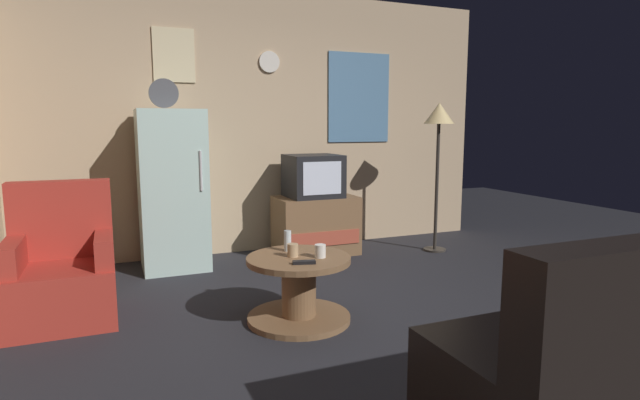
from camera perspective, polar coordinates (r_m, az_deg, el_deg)
The scene contains 13 objects.
ground_plane at distance 3.57m, azimuth 5.66°, elevation -13.98°, with size 12.00×12.00×0.00m, color #232328.
wall_with_art at distance 5.58m, azimuth -6.10°, elevation 8.56°, with size 5.20×0.12×2.75m.
fridge at distance 5.00m, azimuth -16.17°, elevation 1.12°, with size 0.60×0.62×1.77m.
tv_stand at distance 5.41m, azimuth -0.48°, elevation -2.84°, with size 0.84×0.53×0.61m.
crt_tv at distance 5.32m, azimuth -0.78°, elevation 2.71°, with size 0.54×0.51×0.44m.
standing_lamp at distance 5.57m, azimuth 13.14°, elevation 8.17°, with size 0.32×0.32×1.59m.
coffee_table at distance 3.59m, azimuth -2.38°, elevation -9.90°, with size 0.72×0.72×0.46m.
wine_glass at distance 3.67m, azimuth -3.64°, elevation -4.58°, with size 0.05×0.05×0.15m, color silver.
mug_ceramic_white at distance 3.49m, azimuth 0.02°, elevation -5.72°, with size 0.08×0.08×0.09m, color silver.
mug_ceramic_tan at distance 3.52m, azimuth -3.06°, elevation -5.63°, with size 0.08×0.08×0.09m, color tan.
remote_control at distance 3.34m, azimuth -1.79°, elevation -6.98°, with size 0.15×0.04×0.02m, color black.
armchair at distance 4.03m, azimuth -26.83°, elevation -7.20°, with size 0.68×0.68×0.96m.
couch at distance 2.81m, azimuth 30.77°, elevation -14.65°, with size 1.70×0.80×0.92m.
Camera 1 is at (-1.57, -2.91, 1.36)m, focal length 28.62 mm.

